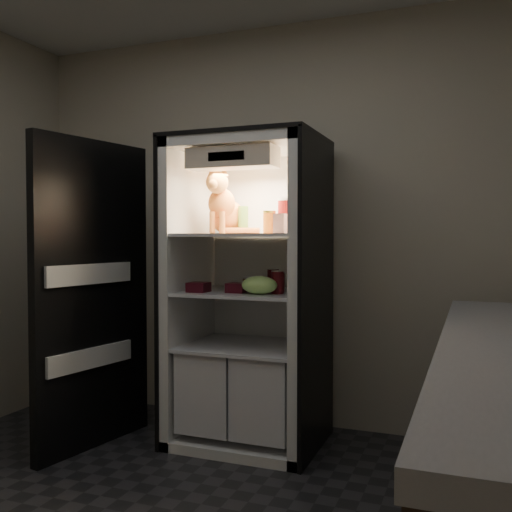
# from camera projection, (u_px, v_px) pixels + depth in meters

# --- Properties ---
(room_shell) EXTENTS (3.60, 3.60, 3.60)m
(room_shell) POSITION_uv_depth(u_px,v_px,m) (119.00, 147.00, 2.22)
(room_shell) COLOR white
(room_shell) RESTS_ON floor
(refrigerator) EXTENTS (0.90, 0.72, 1.88)m
(refrigerator) POSITION_uv_depth(u_px,v_px,m) (250.00, 314.00, 3.54)
(refrigerator) COLOR white
(refrigerator) RESTS_ON floor
(fridge_door) EXTENTS (0.22, 0.87, 1.85)m
(fridge_door) POSITION_uv_depth(u_px,v_px,m) (93.00, 296.00, 3.43)
(fridge_door) COLOR black
(fridge_door) RESTS_ON floor
(tabby_cat) EXTENTS (0.34, 0.39, 0.42)m
(tabby_cat) POSITION_uv_depth(u_px,v_px,m) (225.00, 209.00, 3.58)
(tabby_cat) COLOR #DB581C
(tabby_cat) RESTS_ON refrigerator
(parmesan_shaker) EXTENTS (0.07, 0.07, 0.17)m
(parmesan_shaker) POSITION_uv_depth(u_px,v_px,m) (243.00, 220.00, 3.55)
(parmesan_shaker) COLOR green
(parmesan_shaker) RESTS_ON refrigerator
(mayo_tub) EXTENTS (0.09, 0.09, 0.13)m
(mayo_tub) POSITION_uv_depth(u_px,v_px,m) (272.00, 224.00, 3.58)
(mayo_tub) COLOR white
(mayo_tub) RESTS_ON refrigerator
(salsa_jar) EXTENTS (0.08, 0.08, 0.14)m
(salsa_jar) POSITION_uv_depth(u_px,v_px,m) (269.00, 222.00, 3.44)
(salsa_jar) COLOR maroon
(salsa_jar) RESTS_ON refrigerator
(pepper_jar) EXTENTS (0.13, 0.13, 0.21)m
(pepper_jar) POSITION_uv_depth(u_px,v_px,m) (288.00, 216.00, 3.42)
(pepper_jar) COLOR #A81618
(pepper_jar) RESTS_ON refrigerator
(cream_carton) EXTENTS (0.07, 0.07, 0.11)m
(cream_carton) POSITION_uv_depth(u_px,v_px,m) (280.00, 223.00, 3.25)
(cream_carton) COLOR silver
(cream_carton) RESTS_ON refrigerator
(soda_can_a) EXTENTS (0.07, 0.07, 0.14)m
(soda_can_a) POSITION_uv_depth(u_px,v_px,m) (273.00, 280.00, 3.49)
(soda_can_a) COLOR black
(soda_can_a) RESTS_ON refrigerator
(soda_can_b) EXTENTS (0.07, 0.07, 0.12)m
(soda_can_b) POSITION_uv_depth(u_px,v_px,m) (279.00, 282.00, 3.38)
(soda_can_b) COLOR black
(soda_can_b) RESTS_ON refrigerator
(soda_can_c) EXTENTS (0.07, 0.07, 0.13)m
(soda_can_c) POSITION_uv_depth(u_px,v_px,m) (277.00, 282.00, 3.31)
(soda_can_c) COLOR black
(soda_can_c) RESTS_ON refrigerator
(condiment_jar) EXTENTS (0.06, 0.06, 0.08)m
(condiment_jar) POSITION_uv_depth(u_px,v_px,m) (248.00, 284.00, 3.48)
(condiment_jar) COLOR brown
(condiment_jar) RESTS_ON refrigerator
(grape_bag) EXTENTS (0.21, 0.15, 0.11)m
(grape_bag) POSITION_uv_depth(u_px,v_px,m) (259.00, 285.00, 3.27)
(grape_bag) COLOR #8CD061
(grape_bag) RESTS_ON refrigerator
(berry_box_left) EXTENTS (0.12, 0.12, 0.06)m
(berry_box_left) POSITION_uv_depth(u_px,v_px,m) (199.00, 287.00, 3.40)
(berry_box_left) COLOR #4B0C18
(berry_box_left) RESTS_ON refrigerator
(berry_box_right) EXTENTS (0.11, 0.11, 0.06)m
(berry_box_right) POSITION_uv_depth(u_px,v_px,m) (237.00, 288.00, 3.38)
(berry_box_right) COLOR #4B0C18
(berry_box_right) RESTS_ON refrigerator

